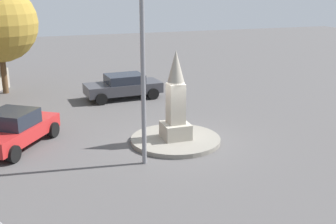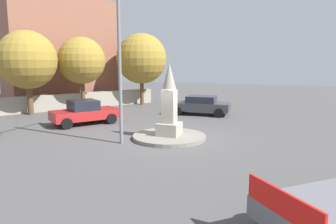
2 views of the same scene
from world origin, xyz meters
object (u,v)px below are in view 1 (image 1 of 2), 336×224
at_px(car_dark_grey_near_island, 123,86).
at_px(car_red_parked_left, 14,129).
at_px(monument, 176,102).
at_px(streetlamp, 142,33).

distance_m(car_dark_grey_near_island, car_red_parked_left, 8.19).
bearing_deg(monument, car_red_parked_left, -104.82).
distance_m(streetlamp, car_dark_grey_near_island, 9.96).
distance_m(monument, streetlamp, 3.80).
relative_size(monument, streetlamp, 0.47).
xyz_separation_m(streetlamp, car_red_parked_left, (-3.25, -4.33, -3.88)).
height_order(monument, streetlamp, streetlamp).
relative_size(streetlamp, car_red_parked_left, 1.81).
bearing_deg(car_dark_grey_near_island, car_red_parked_left, -44.91).
distance_m(streetlamp, car_red_parked_left, 6.66).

